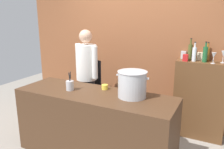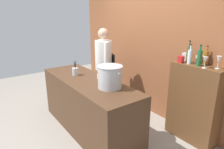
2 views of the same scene
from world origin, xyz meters
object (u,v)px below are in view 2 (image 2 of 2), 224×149
object	(u,v)px
wine_bottle_green	(199,58)
spice_tin_silver	(185,57)
spice_tin_cream	(200,59)
wine_bottle_olive	(189,54)
wine_glass_wide	(205,60)
wine_glass_short	(219,60)
chef	(104,63)
stockpot_large	(110,77)
utensil_crock	(75,71)
butter_jar	(100,77)
wine_bottle_amber	(206,57)
wine_bottle_clear	(190,56)
spice_tin_red	(181,59)

from	to	relation	value
wine_bottle_green	spice_tin_silver	size ratio (longest dim) A/B	2.57
spice_tin_cream	wine_bottle_olive	bearing A→B (deg)	-151.55
wine_glass_wide	wine_bottle_green	bearing A→B (deg)	154.80
wine_bottle_green	wine_glass_short	distance (m)	0.25
chef	stockpot_large	world-z (taller)	chef
wine_glass_wide	spice_tin_silver	xyz separation A→B (m)	(-0.45, 0.21, -0.05)
utensil_crock	wine_bottle_olive	distance (m)	1.87
butter_jar	spice_tin_silver	size ratio (longest dim) A/B	0.75
stockpot_large	wine_bottle_green	bearing A→B (deg)	55.77
wine_glass_wide	spice_tin_cream	size ratio (longest dim) A/B	1.37
utensil_crock	wine_bottle_green	xyz separation A→B (m)	(1.55, 1.18, 0.36)
wine_glass_wide	spice_tin_silver	distance (m)	0.50
wine_bottle_green	wine_glass_wide	xyz separation A→B (m)	(0.12, -0.06, -0.01)
wine_bottle_green	wine_bottle_amber	world-z (taller)	wine_bottle_green
spice_tin_cream	wine_glass_short	bearing A→B (deg)	-15.75
chef	wine_bottle_green	bearing A→B (deg)	-146.51
stockpot_large	wine_bottle_amber	bearing A→B (deg)	58.28
wine_glass_wide	chef	bearing A→B (deg)	-168.52
wine_bottle_amber	spice_tin_silver	world-z (taller)	wine_bottle_amber
utensil_crock	wine_bottle_amber	bearing A→B (deg)	39.98
butter_jar	spice_tin_cream	bearing A→B (deg)	45.25
wine_bottle_clear	utensil_crock	bearing A→B (deg)	-140.05
chef	butter_jar	xyz separation A→B (m)	(0.61, -0.50, -0.03)
wine_bottle_olive	spice_tin_silver	bearing A→B (deg)	141.66
spice_tin_cream	utensil_crock	bearing A→B (deg)	-138.01
utensil_crock	wine_glass_wide	distance (m)	2.05
wine_bottle_amber	spice_tin_red	xyz separation A→B (m)	(-0.28, -0.19, -0.06)
stockpot_large	wine_bottle_green	world-z (taller)	wine_bottle_green
chef	wine_bottle_clear	bearing A→B (deg)	-145.43
stockpot_large	butter_jar	size ratio (longest dim) A/B	4.79
wine_glass_wide	spice_tin_cream	xyz separation A→B (m)	(-0.20, 0.20, -0.05)
spice_tin_red	spice_tin_cream	bearing A→B (deg)	46.34
chef	spice_tin_silver	bearing A→B (deg)	-138.08
spice_tin_silver	spice_tin_cream	xyz separation A→B (m)	(0.25, -0.01, -0.00)
wine_bottle_olive	wine_bottle_green	xyz separation A→B (m)	(0.22, -0.07, -0.01)
butter_jar	chef	bearing A→B (deg)	140.93
butter_jar	spice_tin_cream	xyz separation A→B (m)	(1.08, 1.09, 0.34)
stockpot_large	butter_jar	xyz separation A→B (m)	(-0.44, 0.11, -0.13)
wine_bottle_amber	utensil_crock	bearing A→B (deg)	-140.02
chef	wine_glass_short	bearing A→B (deg)	-146.54
wine_glass_wide	spice_tin_silver	world-z (taller)	wine_glass_wide
stockpot_large	wine_bottle_olive	xyz separation A→B (m)	(0.49, 1.12, 0.28)
wine_bottle_olive	wine_bottle_green	size ratio (longest dim) A/B	1.10
stockpot_large	wine_bottle_clear	xyz separation A→B (m)	(0.56, 1.04, 0.26)
utensil_crock	butter_jar	xyz separation A→B (m)	(0.40, 0.24, -0.04)
wine_bottle_olive	stockpot_large	bearing A→B (deg)	-113.74
wine_bottle_olive	utensil_crock	bearing A→B (deg)	-136.82
utensil_crock	spice_tin_silver	size ratio (longest dim) A/B	2.19
utensil_crock	spice_tin_cream	world-z (taller)	spice_tin_cream
wine_bottle_green	spice_tin_silver	xyz separation A→B (m)	(-0.33, 0.15, -0.06)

